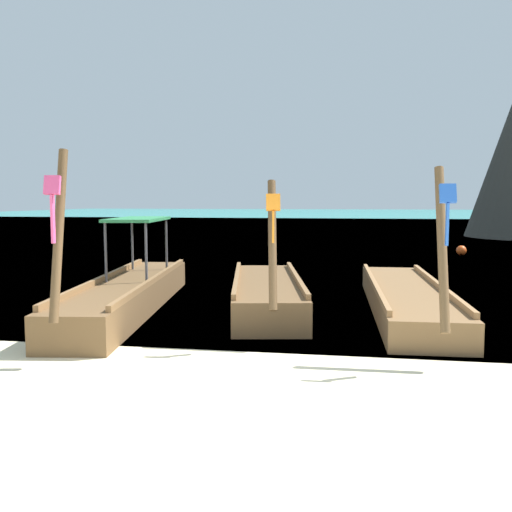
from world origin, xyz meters
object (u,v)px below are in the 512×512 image
(longtail_boat_orange_ribbon, at_px, (267,293))
(mooring_buoy_near, at_px, (461,251))
(longtail_boat_blue_ribbon, at_px, (406,298))
(longtail_boat_pink_ribbon, at_px, (129,292))

(longtail_boat_orange_ribbon, distance_m, mooring_buoy_near, 13.09)
(longtail_boat_blue_ribbon, distance_m, mooring_buoy_near, 12.02)
(longtail_boat_orange_ribbon, xyz_separation_m, mooring_buoy_near, (5.72, 11.77, -0.10))
(mooring_buoy_near, bearing_deg, longtail_boat_orange_ribbon, -115.92)
(longtail_boat_orange_ribbon, height_order, longtail_boat_blue_ribbon, longtail_boat_blue_ribbon)
(longtail_boat_pink_ribbon, xyz_separation_m, mooring_buoy_near, (8.32, 12.37, -0.15))
(longtail_boat_pink_ribbon, relative_size, longtail_boat_blue_ribbon, 1.01)
(longtail_boat_orange_ribbon, height_order, mooring_buoy_near, longtail_boat_orange_ribbon)
(longtail_boat_orange_ribbon, relative_size, mooring_buoy_near, 14.96)
(longtail_boat_orange_ribbon, distance_m, longtail_boat_blue_ribbon, 2.66)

